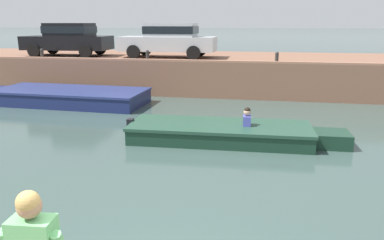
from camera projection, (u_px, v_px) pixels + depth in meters
name	position (u px, v px, depth m)	size (l,w,h in m)	color
ground_plane	(216.00, 146.00, 9.61)	(400.00, 400.00, 0.00)	#384C47
far_quay_wall	(239.00, 72.00, 18.02)	(60.00, 6.00, 1.49)	brown
far_wall_coping	(235.00, 62.00, 15.09)	(60.00, 0.24, 0.08)	#9F6C52
boat_moored_west_navy	(63.00, 96.00, 14.53)	(7.04, 2.57, 0.57)	navy
motorboat_passing	(228.00, 133.00, 9.91)	(5.85, 1.77, 0.94)	#193828
car_leftmost_black	(68.00, 38.00, 17.95)	(4.14, 2.07, 1.54)	black
car_left_inner_silver	(169.00, 39.00, 17.08)	(4.39, 1.93, 1.54)	#B7BABC
mooring_bollard_west	(42.00, 53.00, 16.66)	(0.15, 0.15, 0.44)	#2D2B28
mooring_bollard_mid	(147.00, 55.00, 15.81)	(0.15, 0.15, 0.44)	#2D2B28
mooring_bollard_east	(277.00, 57.00, 14.87)	(0.15, 0.15, 0.44)	#2D2B28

